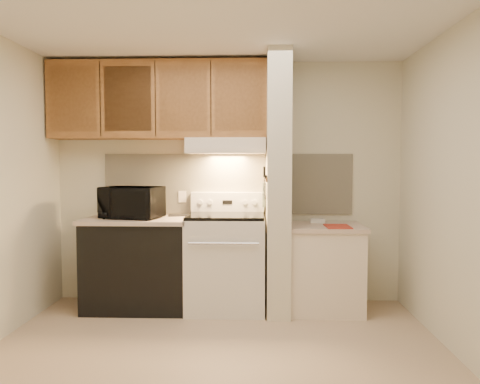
{
  "coord_description": "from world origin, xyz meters",
  "views": [
    {
      "loc": [
        0.29,
        -3.42,
        1.44
      ],
      "look_at": [
        0.15,
        0.75,
        1.19
      ],
      "focal_mm": 35.0,
      "sensor_mm": 36.0,
      "label": 1
    }
  ],
  "objects": [
    {
      "name": "cooktop",
      "position": [
        0.0,
        1.16,
        0.94
      ],
      "size": [
        0.74,
        0.64,
        0.03
      ],
      "primitive_type": "cube",
      "color": "black",
      "rests_on": "range_body"
    },
    {
      "name": "floor",
      "position": [
        0.0,
        0.0,
        0.0
      ],
      "size": [
        3.6,
        3.6,
        0.0
      ],
      "primitive_type": "plane",
      "color": "tan",
      "rests_on": "ground"
    },
    {
      "name": "oven_window",
      "position": [
        0.0,
        0.84,
        0.5
      ],
      "size": [
        0.5,
        0.01,
        0.3
      ],
      "primitive_type": "cube",
      "color": "black",
      "rests_on": "range_body"
    },
    {
      "name": "wall_right",
      "position": [
        1.8,
        0.0,
        1.25
      ],
      "size": [
        0.02,
        3.0,
        2.5
      ],
      "primitive_type": "cube",
      "color": "beige",
      "rests_on": "floor"
    },
    {
      "name": "cab_gap_c",
      "position": [
        -0.14,
        1.16,
        2.08
      ],
      "size": [
        0.01,
        0.01,
        0.73
      ],
      "primitive_type": "cube",
      "color": "black",
      "rests_on": "upper_cabinets"
    },
    {
      "name": "knife_blade_a",
      "position": [
        0.38,
        0.94,
        1.22
      ],
      "size": [
        0.01,
        0.03,
        0.16
      ],
      "primitive_type": "cube",
      "color": "silver",
      "rests_on": "knife_strip"
    },
    {
      "name": "knife_blade_d",
      "position": [
        0.38,
        1.19,
        1.22
      ],
      "size": [
        0.01,
        0.04,
        0.16
      ],
      "primitive_type": "cube",
      "color": "silver",
      "rests_on": "knife_strip"
    },
    {
      "name": "cab_door_c",
      "position": [
        -0.42,
        1.17,
        2.08
      ],
      "size": [
        0.46,
        0.01,
        0.63
      ],
      "primitive_type": "cube",
      "color": "#996333",
      "rests_on": "upper_cabinets"
    },
    {
      "name": "range_hood",
      "position": [
        0.0,
        1.28,
        1.62
      ],
      "size": [
        0.78,
        0.44,
        0.15
      ],
      "primitive_type": "cube",
      "color": "silver",
      "rests_on": "upper_cabinets"
    },
    {
      "name": "outlet",
      "position": [
        -0.48,
        1.48,
        1.1
      ],
      "size": [
        0.08,
        0.01,
        0.12
      ],
      "primitive_type": "cube",
      "color": "silver",
      "rests_on": "backsplash"
    },
    {
      "name": "knife_handle_e",
      "position": [
        0.38,
        1.25,
        1.37
      ],
      "size": [
        0.02,
        0.02,
        0.1
      ],
      "primitive_type": "cylinder",
      "color": "black",
      "rests_on": "knife_strip"
    },
    {
      "name": "wall_back",
      "position": [
        0.0,
        1.5,
        1.25
      ],
      "size": [
        3.6,
        2.5,
        0.02
      ],
      "primitive_type": "cube",
      "rotation": [
        1.57,
        0.0,
        0.0
      ],
      "color": "beige",
      "rests_on": "floor"
    },
    {
      "name": "cab_gap_b",
      "position": [
        -0.69,
        1.16,
        2.08
      ],
      "size": [
        0.01,
        0.01,
        0.73
      ],
      "primitive_type": "cube",
      "color": "black",
      "rests_on": "upper_cabinets"
    },
    {
      "name": "right_cab_base",
      "position": [
        0.97,
        1.15,
        0.4
      ],
      "size": [
        0.7,
        0.6,
        0.81
      ],
      "primitive_type": "cube",
      "color": "silver",
      "rests_on": "floor"
    },
    {
      "name": "cab_door_d",
      "position": [
        0.13,
        1.17,
        2.08
      ],
      "size": [
        0.46,
        0.01,
        0.63
      ],
      "primitive_type": "cube",
      "color": "#996333",
      "rests_on": "upper_cabinets"
    },
    {
      "name": "dishwasher_front",
      "position": [
        -0.88,
        1.17,
        0.43
      ],
      "size": [
        1.0,
        0.63,
        0.87
      ],
      "primitive_type": "cube",
      "color": "black",
      "rests_on": "floor"
    },
    {
      "name": "range_knob_left_inner",
      "position": [
        -0.18,
        1.4,
        1.05
      ],
      "size": [
        0.05,
        0.02,
        0.05
      ],
      "primitive_type": "cylinder",
      "rotation": [
        1.57,
        0.0,
        0.0
      ],
      "color": "silver",
      "rests_on": "range_backguard"
    },
    {
      "name": "knife_blade_c",
      "position": [
        0.38,
        1.09,
        1.2
      ],
      "size": [
        0.01,
        0.04,
        0.2
      ],
      "primitive_type": "cube",
      "color": "silver",
      "rests_on": "knife_strip"
    },
    {
      "name": "microwave",
      "position": [
        -0.93,
        1.15,
        1.07
      ],
      "size": [
        0.63,
        0.49,
        0.31
      ],
      "primitive_type": "imported",
      "rotation": [
        0.0,
        0.0,
        -0.2
      ],
      "color": "black",
      "rests_on": "left_countertop"
    },
    {
      "name": "cab_gap_a",
      "position": [
        -1.23,
        1.16,
        2.08
      ],
      "size": [
        0.01,
        0.01,
        0.73
      ],
      "primitive_type": "cube",
      "color": "black",
      "rests_on": "upper_cabinets"
    },
    {
      "name": "ceiling",
      "position": [
        0.0,
        0.0,
        2.5
      ],
      "size": [
        3.6,
        3.6,
        0.0
      ],
      "primitive_type": "plane",
      "rotation": [
        3.14,
        0.0,
        0.0
      ],
      "color": "white",
      "rests_on": "wall_back"
    },
    {
      "name": "knife_blade_e",
      "position": [
        0.38,
        1.26,
        1.21
      ],
      "size": [
        0.01,
        0.04,
        0.18
      ],
      "primitive_type": "cube",
      "color": "silver",
      "rests_on": "knife_strip"
    },
    {
      "name": "left_countertop",
      "position": [
        -0.88,
        1.17,
        0.89
      ],
      "size": [
        1.04,
        0.67,
        0.04
      ],
      "primitive_type": "cube",
      "color": "beige",
      "rests_on": "dishwasher_front"
    },
    {
      "name": "oven_mitt",
      "position": [
        0.38,
        1.32,
        1.13
      ],
      "size": [
        0.03,
        0.1,
        0.25
      ],
      "primitive_type": "cube",
      "color": "slate",
      "rests_on": "partition_pillar"
    },
    {
      "name": "range_display",
      "position": [
        0.0,
        1.4,
        1.05
      ],
      "size": [
        0.1,
        0.01,
        0.04
      ],
      "primitive_type": "cube",
      "color": "black",
      "rests_on": "range_backguard"
    },
    {
      "name": "range_backguard",
      "position": [
        0.0,
        1.44,
        1.05
      ],
      "size": [
        0.76,
        0.08,
        0.2
      ],
      "primitive_type": "cube",
      "color": "silver",
      "rests_on": "range_body"
    },
    {
      "name": "knife_blade_b",
      "position": [
        0.38,
        1.02,
        1.21
      ],
      "size": [
        0.01,
        0.04,
        0.18
      ],
      "primitive_type": "cube",
      "color": "silver",
      "rests_on": "knife_strip"
    },
    {
      "name": "pillar_trim",
      "position": [
        0.39,
        1.15,
        1.3
      ],
      "size": [
        0.01,
        0.7,
        0.04
      ],
      "primitive_type": "cube",
      "color": "#996333",
      "rests_on": "partition_pillar"
    },
    {
      "name": "knife_strip",
      "position": [
        0.39,
        1.1,
        1.32
      ],
      "size": [
        0.02,
        0.42,
        0.04
      ],
      "primitive_type": "cube",
      "color": "black",
      "rests_on": "partition_pillar"
    },
    {
      "name": "spoon_rest",
      "position": [
        -0.48,
        1.33,
        0.92
      ],
      "size": [
        0.25,
        0.15,
        0.02
      ],
      "primitive_type": "cube",
      "rotation": [
        0.0,
        0.0,
        0.33
      ],
      "color": "black",
      "rests_on": "left_countertop"
    },
    {
      "name": "range_knob_left_outer",
      "position": [
        -0.28,
        1.4,
        1.05
      ],
      "size": [
        0.05,
        0.02,
        0.05
      ],
      "primitive_type": "cylinder",
      "rotation": [
        1.57,
        0.0,
        0.0
      ],
      "color": "silver",
      "rests_on": "range_backguard"
    },
    {
      "name": "oven_handle",
      "position": [
        0.0,
        0.8,
        0.72
      ],
      "size": [
        0.65,
        0.02,
        0.02
      ],
      "primitive_type": "cylinder",
      "rotation": [
        0.0,
        1.57,
        0.0
      ],
      "color": "silver",
      "rests_on": "range_body"
    },
    {
      "name": "upper_cabinets",
      "position": [
        -0.69,
        1.32,
        2.08
      ],
      "size": [
        2.18,
        0.33,
        0.77
      ],
      "primitive_type": "cube",
      "color": "#996333",
      "rests_on": "wall_back"
    },
    {
      "name": "knife_handle_b",
      "position": [
        0.38,
        1.03,
        1.37
      ],
      "size": [
        0.02,
        0.02,
        0.1
      ],
      "primitive_type": "cylinder",
      "color": "black",
      "rests_on": "knife_strip"
    },
    {
      "name": "knife_handle_d",
      "position": [
        0.38,
        1.19,
        1.37
      ],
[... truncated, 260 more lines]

